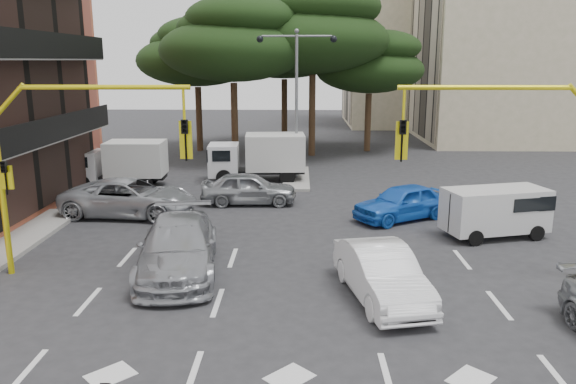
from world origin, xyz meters
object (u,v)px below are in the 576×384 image
(car_silver_cross_a, at_px, (130,198))
(van_white, at_px, (495,212))
(street_lamp_center, at_px, (297,78))
(car_blue_compact, at_px, (402,202))
(car_white_hatch, at_px, (381,273))
(car_silver_cross_b, at_px, (249,188))
(car_silver_wagon, at_px, (178,247))
(signal_mast_right, at_px, (533,149))
(signal_mast_left, at_px, (58,147))
(box_truck_b, at_px, (258,158))
(box_truck_a, at_px, (119,164))

(car_silver_cross_a, distance_m, van_white, 14.46)
(street_lamp_center, xyz_separation_m, car_blue_compact, (4.37, -7.75, -4.71))
(car_white_hatch, xyz_separation_m, car_silver_cross_b, (-4.52, 10.27, -0.00))
(street_lamp_center, bearing_deg, car_silver_wagon, -104.23)
(signal_mast_right, relative_size, van_white, 1.63)
(signal_mast_left, height_order, car_silver_cross_b, signal_mast_left)
(car_silver_cross_a, xyz_separation_m, box_truck_b, (4.84, 6.92, 0.50))
(signal_mast_left, height_order, box_truck_b, signal_mast_left)
(car_silver_wagon, bearing_deg, van_white, 11.81)
(car_white_hatch, height_order, box_truck_a, box_truck_a)
(van_white, distance_m, box_truck_a, 18.19)
(car_silver_wagon, bearing_deg, car_silver_cross_a, 110.47)
(car_white_hatch, height_order, car_silver_wagon, car_silver_wagon)
(signal_mast_right, distance_m, box_truck_b, 16.36)
(signal_mast_left, bearing_deg, van_white, 15.83)
(car_white_hatch, bearing_deg, car_silver_cross_b, 101.99)
(signal_mast_left, relative_size, car_white_hatch, 1.36)
(street_lamp_center, bearing_deg, car_silver_cross_b, -111.42)
(signal_mast_right, distance_m, car_silver_wagon, 10.75)
(car_white_hatch, distance_m, car_silver_cross_b, 11.22)
(car_blue_compact, distance_m, car_silver_cross_b, 6.90)
(van_white, distance_m, box_truck_b, 13.36)
(signal_mast_right, xyz_separation_m, car_silver_cross_b, (-8.91, 8.65, -3.16))
(street_lamp_center, relative_size, car_silver_cross_a, 1.41)
(car_blue_compact, bearing_deg, street_lamp_center, 178.82)
(car_silver_cross_a, bearing_deg, box_truck_a, 26.19)
(signal_mast_right, xyz_separation_m, van_white, (0.53, 4.01, -2.96))
(van_white, xyz_separation_m, box_truck_a, (-16.33, 8.00, 0.25))
(car_blue_compact, distance_m, box_truck_a, 14.56)
(signal_mast_right, distance_m, car_silver_cross_a, 15.52)
(street_lamp_center, distance_m, car_blue_compact, 10.06)
(signal_mast_left, distance_m, car_white_hatch, 9.88)
(signal_mast_right, height_order, box_truck_a, signal_mast_right)
(box_truck_a, bearing_deg, car_silver_wagon, -156.87)
(van_white, relative_size, box_truck_b, 0.72)
(street_lamp_center, xyz_separation_m, car_silver_cross_b, (-2.10, -5.36, -4.70))
(car_silver_cross_a, bearing_deg, car_blue_compact, -86.75)
(signal_mast_left, distance_m, box_truck_b, 14.56)
(street_lamp_center, distance_m, car_white_hatch, 16.50)
(signal_mast_right, xyz_separation_m, signal_mast_left, (-13.61, 0.00, 0.00))
(car_silver_cross_a, bearing_deg, street_lamp_center, -37.97)
(car_silver_wagon, bearing_deg, signal_mast_left, 176.12)
(car_blue_compact, height_order, box_truck_b, box_truck_b)
(car_silver_wagon, xyz_separation_m, van_white, (10.83, 3.80, 0.11))
(car_silver_cross_a, distance_m, box_truck_b, 8.46)
(signal_mast_left, bearing_deg, street_lamp_center, 64.09)
(signal_mast_left, height_order, van_white, signal_mast_left)
(car_white_hatch, distance_m, car_silver_cross_a, 12.41)
(box_truck_a, bearing_deg, car_silver_cross_b, -117.84)
(signal_mast_right, relative_size, box_truck_b, 1.16)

